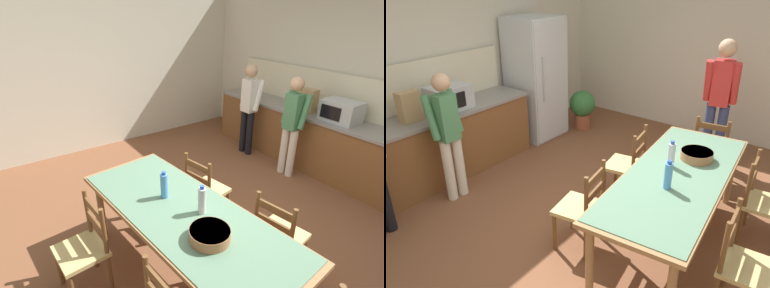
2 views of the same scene
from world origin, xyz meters
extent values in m
plane|color=brown|center=(0.00, 0.00, 0.00)|extent=(8.32, 8.32, 0.00)
cube|color=beige|center=(0.00, 2.66, 1.45)|extent=(6.52, 0.12, 2.90)
cube|color=beige|center=(3.26, 0.00, 1.45)|extent=(0.12, 5.20, 2.90)
cube|color=brown|center=(-0.69, 2.23, 0.43)|extent=(3.34, 0.62, 0.86)
cube|color=gray|center=(-0.69, 2.23, 0.88)|extent=(3.38, 0.66, 0.04)
cube|color=beige|center=(-0.69, 2.54, 1.20)|extent=(3.34, 0.03, 0.60)
cube|color=silver|center=(1.48, 2.20, 0.95)|extent=(0.75, 0.68, 1.90)
cube|color=silver|center=(1.48, 1.85, 0.95)|extent=(0.72, 0.02, 1.82)
cylinder|color=#A5AAB2|center=(1.25, 1.83, 1.04)|extent=(0.02, 0.02, 0.66)
cube|color=#B2B7BC|center=(-0.10, 2.21, 1.05)|extent=(0.50, 0.38, 0.30)
cube|color=black|center=(-0.15, 2.01, 1.05)|extent=(0.30, 0.01, 0.19)
cube|color=tan|center=(-0.65, 2.20, 1.08)|extent=(0.24, 0.16, 0.36)
cylinder|color=olive|center=(1.32, -0.98, 0.37)|extent=(0.07, 0.07, 0.74)
cylinder|color=olive|center=(-0.81, -0.50, 0.37)|extent=(0.07, 0.07, 0.74)
cylinder|color=olive|center=(1.26, -0.30, 0.37)|extent=(0.07, 0.07, 0.74)
cube|color=olive|center=(0.26, -0.74, 0.76)|extent=(2.35, 1.09, 0.04)
cube|color=#567A60|center=(0.26, -0.74, 0.78)|extent=(2.25, 1.05, 0.01)
cylinder|color=#4C8ED6|center=(-0.03, -0.77, 0.91)|extent=(0.07, 0.07, 0.24)
cylinder|color=#2D51B2|center=(-0.03, -0.77, 1.04)|extent=(0.04, 0.04, 0.03)
cylinder|color=silver|center=(0.36, -0.62, 0.91)|extent=(0.07, 0.07, 0.24)
cylinder|color=#2D51B2|center=(0.36, -0.62, 1.04)|extent=(0.04, 0.04, 0.03)
cylinder|color=#9E6642|center=(0.66, -0.77, 0.83)|extent=(0.32, 0.32, 0.09)
cylinder|color=#9E6642|center=(0.66, -0.77, 0.87)|extent=(0.31, 0.31, 0.02)
cylinder|color=brown|center=(-0.18, 0.17, 0.21)|extent=(0.04, 0.04, 0.41)
cylinder|color=brown|center=(-0.53, 0.11, 0.21)|extent=(0.04, 0.04, 0.41)
cylinder|color=brown|center=(-0.12, -0.16, 0.21)|extent=(0.04, 0.04, 0.41)
cylinder|color=brown|center=(-0.48, -0.22, 0.21)|extent=(0.04, 0.04, 0.41)
cube|color=tan|center=(-0.33, -0.02, 0.43)|extent=(0.48, 0.46, 0.04)
cylinder|color=brown|center=(-0.12, -0.16, 0.68)|extent=(0.04, 0.04, 0.46)
cylinder|color=brown|center=(-0.48, -0.22, 0.68)|extent=(0.04, 0.04, 0.46)
cube|color=brown|center=(-0.30, -0.19, 0.81)|extent=(0.36, 0.08, 0.07)
cube|color=brown|center=(-0.30, -0.19, 0.66)|extent=(0.36, 0.08, 0.07)
cylinder|color=brown|center=(0.01, -1.71, 0.21)|extent=(0.04, 0.04, 0.41)
cylinder|color=brown|center=(-0.01, -1.37, 0.21)|extent=(0.04, 0.04, 0.41)
cube|color=tan|center=(-0.18, -1.55, 0.43)|extent=(0.45, 0.43, 0.04)
cylinder|color=brown|center=(-0.37, -1.40, 0.68)|extent=(0.04, 0.04, 0.46)
cylinder|color=brown|center=(-0.01, -1.37, 0.68)|extent=(0.04, 0.04, 0.46)
cube|color=brown|center=(-0.19, -1.38, 0.81)|extent=(0.36, 0.05, 0.07)
cube|color=brown|center=(-0.19, -1.38, 0.66)|extent=(0.36, 0.05, 0.07)
cylinder|color=brown|center=(0.65, -1.30, 0.21)|extent=(0.04, 0.04, 0.41)
cylinder|color=brown|center=(1.01, -1.27, 0.21)|extent=(0.04, 0.04, 0.41)
cube|color=tan|center=(0.84, -1.46, 0.43)|extent=(0.45, 0.43, 0.04)
cylinder|color=brown|center=(0.65, -1.30, 0.68)|extent=(0.04, 0.04, 0.46)
cylinder|color=brown|center=(1.01, -1.27, 0.68)|extent=(0.04, 0.04, 0.46)
cube|color=brown|center=(0.83, -1.29, 0.81)|extent=(0.36, 0.05, 0.07)
cube|color=brown|center=(0.83, -1.29, 0.66)|extent=(0.36, 0.05, 0.07)
cylinder|color=brown|center=(1.91, -0.75, 0.21)|extent=(0.04, 0.04, 0.41)
cylinder|color=brown|center=(1.86, -0.40, 0.21)|extent=(0.04, 0.04, 0.41)
cylinder|color=brown|center=(1.58, -0.80, 0.21)|extent=(0.04, 0.04, 0.41)
cylinder|color=brown|center=(1.52, -0.45, 0.21)|extent=(0.04, 0.04, 0.41)
cube|color=tan|center=(1.72, -0.60, 0.43)|extent=(0.46, 0.47, 0.04)
cylinder|color=brown|center=(1.58, -0.80, 0.68)|extent=(0.04, 0.04, 0.46)
cylinder|color=brown|center=(1.52, -0.45, 0.68)|extent=(0.04, 0.04, 0.46)
cube|color=brown|center=(1.55, -0.62, 0.81)|extent=(0.08, 0.36, 0.07)
cube|color=brown|center=(1.55, -0.62, 0.66)|extent=(0.08, 0.36, 0.07)
cylinder|color=brown|center=(0.84, 0.27, 0.21)|extent=(0.04, 0.04, 0.41)
cylinder|color=brown|center=(0.49, 0.21, 0.21)|extent=(0.04, 0.04, 0.41)
cylinder|color=brown|center=(0.90, -0.07, 0.21)|extent=(0.04, 0.04, 0.41)
cylinder|color=brown|center=(0.54, -0.12, 0.21)|extent=(0.04, 0.04, 0.41)
cube|color=tan|center=(0.69, 0.07, 0.43)|extent=(0.48, 0.46, 0.04)
cylinder|color=brown|center=(0.90, -0.07, 0.68)|extent=(0.04, 0.04, 0.46)
cylinder|color=brown|center=(0.54, -0.12, 0.68)|extent=(0.04, 0.04, 0.46)
cube|color=brown|center=(0.72, -0.09, 0.81)|extent=(0.36, 0.08, 0.07)
cube|color=brown|center=(0.72, -0.09, 0.66)|extent=(0.36, 0.08, 0.07)
cylinder|color=silver|center=(-0.59, 1.68, 0.38)|extent=(0.11, 0.11, 0.76)
cylinder|color=silver|center=(-0.44, 1.68, 0.38)|extent=(0.11, 0.11, 0.76)
cube|color=#478456|center=(-0.52, 1.68, 1.03)|extent=(0.21, 0.17, 0.54)
sphere|color=tan|center=(-0.52, 1.68, 1.43)|extent=(0.20, 0.20, 0.20)
cylinder|color=#478456|center=(-0.67, 1.74, 1.05)|extent=(0.09, 0.21, 0.51)
cylinder|color=#478456|center=(-0.37, 1.74, 1.05)|extent=(0.09, 0.21, 0.51)
cylinder|color=navy|center=(2.26, -0.54, 0.43)|extent=(0.13, 0.13, 0.86)
cylinder|color=navy|center=(2.23, -0.37, 0.43)|extent=(0.13, 0.13, 0.86)
cube|color=red|center=(2.24, -0.45, 1.16)|extent=(0.23, 0.27, 0.61)
sphere|color=tan|center=(2.24, -0.45, 1.62)|extent=(0.23, 0.23, 0.23)
cylinder|color=red|center=(2.20, -0.63, 1.19)|extent=(0.25, 0.13, 0.58)
cylinder|color=red|center=(2.15, -0.30, 1.19)|extent=(0.25, 0.13, 0.58)
cylinder|color=brown|center=(2.14, 1.76, 0.13)|extent=(0.28, 0.28, 0.26)
sphere|color=#337038|center=(2.14, 1.76, 0.45)|extent=(0.44, 0.44, 0.44)
camera|label=1|loc=(2.05, -1.89, 2.40)|focal=28.00mm
camera|label=2|loc=(-2.73, -1.84, 2.53)|focal=35.00mm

